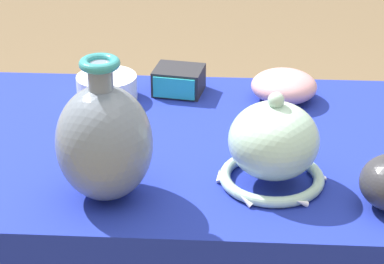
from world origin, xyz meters
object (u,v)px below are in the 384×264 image
Objects in this scene: vase_tall_bulbous at (104,141)px; vase_dome_bell at (273,147)px; pot_squat_porcelain at (107,87)px; bowl_shallow_rose at (284,86)px; mosaic_tile_box at (179,81)px.

vase_dome_bell is (0.32, 0.07, -0.04)m from vase_tall_bulbous.
bowl_shallow_rose is at bearing 2.18° from pot_squat_porcelain.
pot_squat_porcelain is at bearing -155.85° from mosaic_tile_box.
bowl_shallow_rose is at bearing 52.12° from vase_tall_bulbous.
bowl_shallow_rose is (0.04, 0.39, -0.04)m from vase_dome_bell.
mosaic_tile_box is (-0.22, 0.42, -0.05)m from vase_dome_bell.
vase_tall_bulbous is at bearing -80.88° from pot_squat_porcelain.
vase_tall_bulbous is 1.75× the size of bowl_shallow_rose.
mosaic_tile_box is 0.82× the size of bowl_shallow_rose.
mosaic_tile_box is 0.89× the size of pot_squat_porcelain.
vase_dome_bell is 0.48m from mosaic_tile_box.
mosaic_tile_box is at bearing 117.01° from vase_dome_bell.
pot_squat_porcelain is at bearing 135.75° from vase_dome_bell.
pot_squat_porcelain is at bearing 99.12° from vase_tall_bulbous.
bowl_shallow_rose reaches higher than pot_squat_porcelain.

